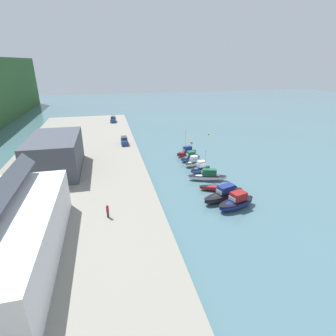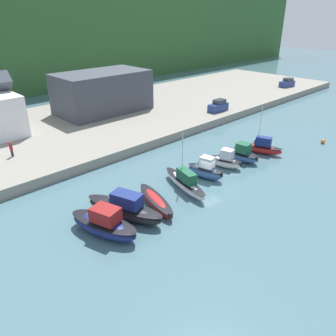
{
  "view_description": "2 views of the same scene",
  "coord_description": "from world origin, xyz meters",
  "px_view_note": "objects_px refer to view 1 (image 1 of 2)",
  "views": [
    {
      "loc": [
        -48.99,
        19.69,
        22.6
      ],
      "look_at": [
        0.75,
        8.14,
        1.82
      ],
      "focal_mm": 28.0,
      "sensor_mm": 36.0,
      "label": 1
    },
    {
      "loc": [
        -27.47,
        -21.52,
        18.39
      ],
      "look_at": [
        -3.46,
        3.37,
        1.85
      ],
      "focal_mm": 35.0,
      "sensor_mm": 36.0,
      "label": 2
    }
  ],
  "objects_px": {
    "moored_boat_1": "(224,195)",
    "mooring_buoy_0": "(191,142)",
    "moored_boat_2": "(218,188)",
    "parked_car_0": "(124,141)",
    "parked_car_2": "(113,120)",
    "moored_boat_0": "(236,202)",
    "moored_boat_6": "(190,158)",
    "mooring_buoy_1": "(208,134)",
    "moored_boat_4": "(200,169)",
    "moored_boat_3": "(208,176)",
    "moored_boat_5": "(193,163)",
    "person_on_quay": "(108,211)",
    "moored_boat_7": "(187,152)"
  },
  "relations": [
    {
      "from": "moored_boat_5",
      "to": "mooring_buoy_1",
      "type": "relative_size",
      "value": 8.35
    },
    {
      "from": "moored_boat_0",
      "to": "mooring_buoy_1",
      "type": "relative_size",
      "value": 13.47
    },
    {
      "from": "parked_car_0",
      "to": "parked_car_2",
      "type": "distance_m",
      "value": 30.23
    },
    {
      "from": "moored_boat_2",
      "to": "moored_boat_5",
      "type": "bearing_deg",
      "value": 19.96
    },
    {
      "from": "moored_boat_4",
      "to": "mooring_buoy_1",
      "type": "height_order",
      "value": "moored_boat_4"
    },
    {
      "from": "moored_boat_1",
      "to": "parked_car_0",
      "type": "relative_size",
      "value": 2.11
    },
    {
      "from": "moored_boat_5",
      "to": "mooring_buoy_0",
      "type": "xyz_separation_m",
      "value": [
        17.76,
        -5.28,
        -0.59
      ]
    },
    {
      "from": "parked_car_0",
      "to": "mooring_buoy_1",
      "type": "distance_m",
      "value": 29.87
    },
    {
      "from": "moored_boat_0",
      "to": "moored_boat_1",
      "type": "height_order",
      "value": "moored_boat_0"
    },
    {
      "from": "moored_boat_5",
      "to": "mooring_buoy_0",
      "type": "height_order",
      "value": "moored_boat_5"
    },
    {
      "from": "moored_boat_0",
      "to": "moored_boat_1",
      "type": "xyz_separation_m",
      "value": [
        2.96,
        0.87,
        -0.03
      ]
    },
    {
      "from": "moored_boat_2",
      "to": "parked_car_0",
      "type": "bearing_deg",
      "value": 43.95
    },
    {
      "from": "moored_boat_1",
      "to": "mooring_buoy_0",
      "type": "distance_m",
      "value": 34.64
    },
    {
      "from": "moored_boat_0",
      "to": "mooring_buoy_0",
      "type": "bearing_deg",
      "value": -23.03
    },
    {
      "from": "mooring_buoy_0",
      "to": "mooring_buoy_1",
      "type": "bearing_deg",
      "value": -46.15
    },
    {
      "from": "moored_boat_4",
      "to": "parked_car_2",
      "type": "height_order",
      "value": "parked_car_2"
    },
    {
      "from": "moored_boat_0",
      "to": "parked_car_0",
      "type": "xyz_separation_m",
      "value": [
        36.35,
        15.59,
        1.19
      ]
    },
    {
      "from": "moored_boat_7",
      "to": "moored_boat_3",
      "type": "bearing_deg",
      "value": 160.21
    },
    {
      "from": "moored_boat_6",
      "to": "moored_boat_7",
      "type": "xyz_separation_m",
      "value": [
        4.23,
        -0.4,
        -0.03
      ]
    },
    {
      "from": "moored_boat_3",
      "to": "moored_boat_6",
      "type": "distance_m",
      "value": 11.32
    },
    {
      "from": "person_on_quay",
      "to": "mooring_buoy_1",
      "type": "relative_size",
      "value": 3.83
    },
    {
      "from": "moored_boat_5",
      "to": "moored_boat_6",
      "type": "height_order",
      "value": "moored_boat_6"
    },
    {
      "from": "moored_boat_1",
      "to": "mooring_buoy_0",
      "type": "bearing_deg",
      "value": -26.46
    },
    {
      "from": "moored_boat_0",
      "to": "moored_boat_2",
      "type": "distance_m",
      "value": 6.65
    },
    {
      "from": "moored_boat_5",
      "to": "mooring_buoy_1",
      "type": "distance_m",
      "value": 29.46
    },
    {
      "from": "moored_boat_0",
      "to": "moored_boat_1",
      "type": "distance_m",
      "value": 3.09
    },
    {
      "from": "moored_boat_6",
      "to": "mooring_buoy_0",
      "type": "xyz_separation_m",
      "value": [
        14.54,
        -5.02,
        -0.62
      ]
    },
    {
      "from": "moored_boat_2",
      "to": "moored_boat_4",
      "type": "xyz_separation_m",
      "value": [
        8.6,
        0.51,
        0.51
      ]
    },
    {
      "from": "parked_car_0",
      "to": "person_on_quay",
      "type": "distance_m",
      "value": 36.9
    },
    {
      "from": "moored_boat_3",
      "to": "mooring_buoy_0",
      "type": "height_order",
      "value": "moored_boat_3"
    },
    {
      "from": "parked_car_0",
      "to": "mooring_buoy_0",
      "type": "bearing_deg",
      "value": -177.32
    },
    {
      "from": "person_on_quay",
      "to": "mooring_buoy_0",
      "type": "xyz_separation_m",
      "value": [
        37.41,
        -24.92,
        -2.09
      ]
    },
    {
      "from": "moored_boat_0",
      "to": "mooring_buoy_0",
      "type": "distance_m",
      "value": 37.46
    },
    {
      "from": "moored_boat_3",
      "to": "person_on_quay",
      "type": "distance_m",
      "value": 23.18
    },
    {
      "from": "moored_boat_1",
      "to": "person_on_quay",
      "type": "distance_m",
      "value": 20.14
    },
    {
      "from": "mooring_buoy_0",
      "to": "moored_boat_2",
      "type": "bearing_deg",
      "value": 171.48
    },
    {
      "from": "moored_boat_2",
      "to": "moored_boat_4",
      "type": "height_order",
      "value": "moored_boat_4"
    },
    {
      "from": "moored_boat_2",
      "to": "mooring_buoy_0",
      "type": "distance_m",
      "value": 30.94
    },
    {
      "from": "mooring_buoy_0",
      "to": "mooring_buoy_1",
      "type": "relative_size",
      "value": 1.16
    },
    {
      "from": "moored_boat_2",
      "to": "person_on_quay",
      "type": "distance_m",
      "value": 21.53
    },
    {
      "from": "moored_boat_2",
      "to": "parked_car_2",
      "type": "xyz_separation_m",
      "value": [
        59.9,
        17.13,
        1.7
      ]
    },
    {
      "from": "moored_boat_0",
      "to": "person_on_quay",
      "type": "height_order",
      "value": "person_on_quay"
    },
    {
      "from": "moored_boat_1",
      "to": "moored_boat_3",
      "type": "bearing_deg",
      "value": -19.34
    },
    {
      "from": "moored_boat_0",
      "to": "moored_boat_5",
      "type": "height_order",
      "value": "moored_boat_0"
    },
    {
      "from": "person_on_quay",
      "to": "mooring_buoy_1",
      "type": "distance_m",
      "value": 56.66
    },
    {
      "from": "mooring_buoy_1",
      "to": "moored_boat_1",
      "type": "bearing_deg",
      "value": 162.19
    },
    {
      "from": "moored_boat_6",
      "to": "person_on_quay",
      "type": "height_order",
      "value": "person_on_quay"
    },
    {
      "from": "moored_boat_2",
      "to": "moored_boat_5",
      "type": "distance_m",
      "value": 12.87
    },
    {
      "from": "moored_boat_6",
      "to": "parked_car_0",
      "type": "relative_size",
      "value": 1.21
    },
    {
      "from": "moored_boat_2",
      "to": "moored_boat_6",
      "type": "distance_m",
      "value": 16.07
    }
  ]
}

